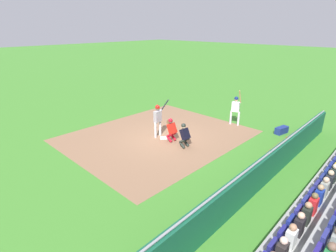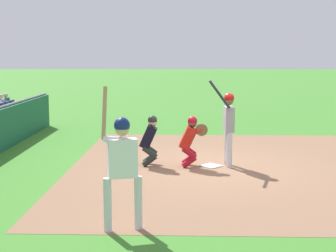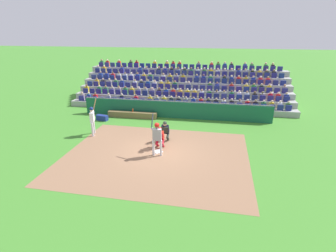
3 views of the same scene
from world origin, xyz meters
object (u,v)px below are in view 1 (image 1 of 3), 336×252
Objects in this scene: dugout_bench at (286,145)px; water_bottle_on_bench at (286,139)px; catcher_crouching at (171,128)px; home_plate_marker at (164,138)px; batter_at_plate at (158,117)px; home_plate_umpire at (184,134)px; equipment_duffel_bag at (282,130)px; on_deck_batter at (236,107)px.

water_bottle_on_bench is at bearing -173.91° from dugout_bench.
dugout_bench is at bearing -57.29° from catcher_crouching.
batter_at_plate reaches higher than home_plate_marker.
water_bottle_on_bench reaches higher than dugout_bench.
catcher_crouching is (0.01, -0.53, 0.70)m from home_plate_marker.
water_bottle_on_bench is at bearing -50.52° from home_plate_umpire.
catcher_crouching is at bearing -89.21° from home_plate_marker.
water_bottle_on_bench is at bearing -57.82° from catcher_crouching.
water_bottle_on_bench reaches higher than equipment_duffel_bag.
water_bottle_on_bench is 0.30× the size of equipment_duffel_bag.
batter_at_plate is 2.54× the size of equipment_duffel_bag.
home_plate_marker is 0.34× the size of home_plate_umpire.
batter_at_plate reaches higher than water_bottle_on_bench.
home_plate_umpire is at bearing 129.48° from water_bottle_on_bench.
water_bottle_on_bench is (3.09, -4.91, -0.15)m from catcher_crouching.
on_deck_batter is (4.54, -1.74, 1.12)m from home_plate_marker.
dugout_bench is (3.20, -5.85, -0.93)m from batter_at_plate.
home_plate_umpire is at bearing -96.84° from catcher_crouching.
batter_at_plate is at bearing 148.80° from equipment_duffel_bag.
home_plate_marker is 0.12× the size of dugout_bench.
catcher_crouching is 5.85m from dugout_bench.
equipment_duffel_bag is (5.20, -4.87, -0.96)m from batter_at_plate.
batter_at_plate is at bearing 118.23° from water_bottle_on_bench.
batter_at_plate is 8.36× the size of water_bottle_on_bench.
equipment_duffel_bag is (2.00, 0.98, -0.02)m from dugout_bench.
home_plate_marker is 4.99m from on_deck_batter.
batter_at_plate is at bearing 154.83° from on_deck_batter.
catcher_crouching is 4.71m from on_deck_batter.
equipment_duffel_bag is at bearing -43.13° from batter_at_plate.
batter_at_plate is 1.05m from catcher_crouching.
catcher_crouching is at bearing 122.18° from water_bottle_on_bench.
batter_at_plate is at bearing 96.58° from home_plate_marker.
dugout_bench is at bearing -49.96° from home_plate_umpire.
home_plate_umpire is at bearing 130.04° from dugout_bench.
dugout_bench is at bearing -141.90° from equipment_duffel_bag.
on_deck_batter is at bearing 69.40° from dugout_bench.
home_plate_umpire reaches higher than dugout_bench.
water_bottle_on_bench is (3.21, -3.90, -0.13)m from home_plate_umpire.
catcher_crouching reaches higher than dugout_bench.
on_deck_batter is (4.59, -2.16, -0.01)m from batter_at_plate.
dugout_bench is 0.36m from water_bottle_on_bench.
dugout_bench is 2.22m from equipment_duffel_bag.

